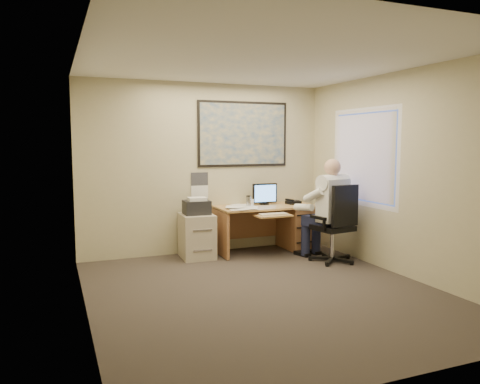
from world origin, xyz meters
name	(u,v)px	position (x,y,z in m)	size (l,w,h in m)	color
room_shell	(265,178)	(0.00, 0.00, 1.35)	(4.00, 4.50, 2.70)	#352E29
desk	(283,223)	(1.23, 1.90, 0.44)	(1.60, 0.97, 1.09)	tan
world_map	(243,134)	(0.65, 2.23, 1.90)	(1.56, 0.03, 1.06)	#1E4C93
wall_calendar	(200,186)	(-0.10, 2.24, 1.08)	(0.28, 0.01, 0.42)	white
window_blinds	(364,157)	(1.97, 0.80, 1.55)	(0.06, 1.40, 1.30)	beige
filing_cabinet	(197,232)	(-0.25, 1.91, 0.40)	(0.51, 0.60, 0.94)	#BCB097
office_chair	(334,240)	(1.54, 0.88, 0.34)	(0.79, 0.79, 1.16)	black
person	(332,210)	(1.55, 0.96, 0.76)	(0.65, 0.93, 1.52)	white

